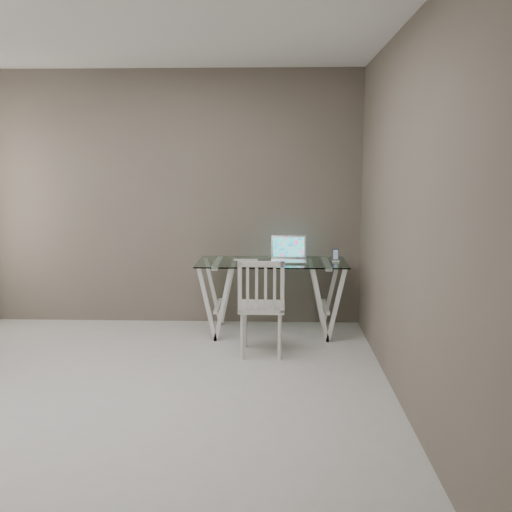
{
  "coord_description": "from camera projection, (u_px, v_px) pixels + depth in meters",
  "views": [
    {
      "loc": [
        1.09,
        -3.84,
        1.72
      ],
      "look_at": [
        0.91,
        1.53,
        0.85
      ],
      "focal_mm": 40.0,
      "sensor_mm": 36.0,
      "label": 1
    }
  ],
  "objects": [
    {
      "name": "room",
      "position": [
        105.0,
        164.0,
        3.84
      ],
      "size": [
        4.5,
        4.52,
        2.71
      ],
      "color": "#BAB7B2",
      "rests_on": "ground"
    },
    {
      "name": "desk",
      "position": [
        272.0,
        297.0,
        5.81
      ],
      "size": [
        1.5,
        0.7,
        0.75
      ],
      "color": "silver",
      "rests_on": "ground"
    },
    {
      "name": "chair",
      "position": [
        262.0,
        303.0,
        5.08
      ],
      "size": [
        0.41,
        0.41,
        0.9
      ],
      "rotation": [
        0.0,
        0.0,
        -0.01
      ],
      "color": "silver",
      "rests_on": "ground"
    },
    {
      "name": "laptop",
      "position": [
        289.0,
        255.0,
        5.78
      ],
      "size": [
        0.36,
        0.32,
        0.24
      ],
      "color": "silver",
      "rests_on": "desk"
    },
    {
      "name": "keyboard",
      "position": [
        246.0,
        260.0,
        5.81
      ],
      "size": [
        0.26,
        0.11,
        0.01
      ],
      "primitive_type": "cube",
      "color": "silver",
      "rests_on": "desk"
    },
    {
      "name": "mouse",
      "position": [
        272.0,
        265.0,
        5.46
      ],
      "size": [
        0.1,
        0.06,
        0.03
      ],
      "primitive_type": "ellipsoid",
      "color": "white",
      "rests_on": "desk"
    },
    {
      "name": "phone_dock",
      "position": [
        336.0,
        258.0,
        5.74
      ],
      "size": [
        0.07,
        0.07,
        0.13
      ],
      "color": "white",
      "rests_on": "desk"
    }
  ]
}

